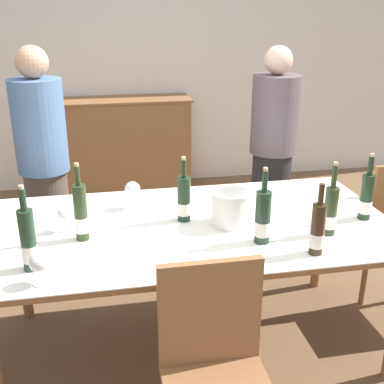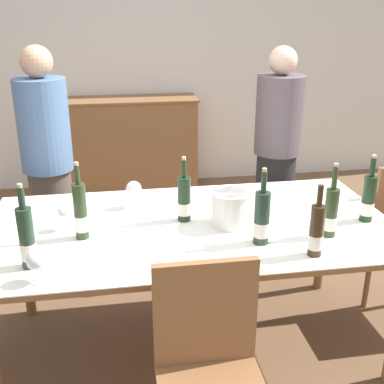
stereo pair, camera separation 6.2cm
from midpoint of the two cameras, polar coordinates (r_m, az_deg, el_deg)
The scene contains 18 objects.
ground_plane at distance 2.93m, azimuth -0.64°, elevation -17.52°, with size 12.00×12.00×0.00m, color brown.
back_wall at distance 5.14m, azimuth -6.59°, elevation 16.27°, with size 8.00×0.10×2.80m.
sideboard_cabinet at distance 5.01m, azimuth -8.48°, elevation 5.40°, with size 1.38×0.46×0.97m.
dining_table at distance 2.55m, azimuth -0.70°, elevation -5.02°, with size 2.11×1.10×0.77m.
ice_bucket at distance 2.49m, azimuth 3.92°, elevation -1.75°, with size 0.21×0.21×0.18m.
wine_bottle_0 at distance 2.31m, azimuth 7.61°, elevation -3.09°, with size 0.08×0.08×0.38m.
wine_bottle_1 at distance 2.69m, azimuth 19.33°, elevation -0.60°, with size 0.07×0.07×0.36m.
wine_bottle_2 at distance 2.17m, azimuth -19.60°, elevation -5.50°, with size 0.07×0.07×0.39m.
wine_bottle_3 at distance 2.52m, azimuth -1.68°, elevation -0.94°, with size 0.07×0.07×0.35m.
wine_bottle_4 at distance 2.25m, azimuth 13.88°, elevation -4.40°, with size 0.07×0.07×0.34m.
wine_bottle_5 at distance 2.38m, azimuth -13.77°, elevation -2.53°, with size 0.07×0.07×0.39m.
wine_bottle_6 at distance 2.46m, azimuth 15.39°, elevation -2.22°, with size 0.07×0.07×0.38m.
wine_glass_0 at distance 2.07m, azimuth -18.47°, elevation -8.05°, with size 0.08×0.08×0.14m.
wine_glass_1 at distance 2.70m, azimuth -7.73°, elevation 0.25°, with size 0.09×0.09×0.16m.
wine_glass_2 at distance 2.50m, azimuth -15.63°, elevation -2.61°, with size 0.07×0.07×0.13m.
chair_near_front at distance 2.00m, azimuth 1.83°, elevation -19.64°, with size 0.42×0.42×0.92m.
person_host at distance 3.32m, azimuth -17.57°, elevation 2.24°, with size 0.33×0.33×1.62m.
person_guest_left at distance 3.50m, azimuth 8.98°, elevation 3.69°, with size 0.33×0.33×1.59m.
Camera 1 is at (-0.43, -2.24, 1.83)m, focal length 45.00 mm.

